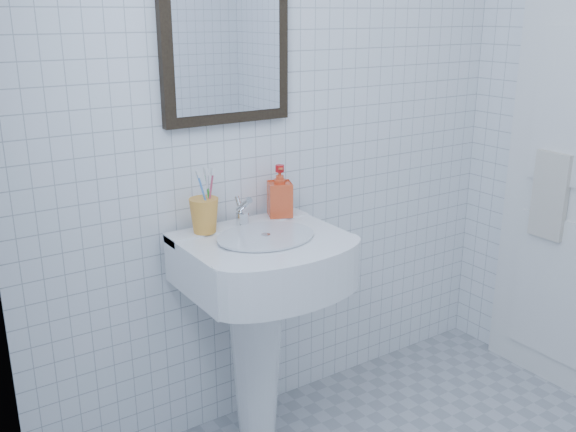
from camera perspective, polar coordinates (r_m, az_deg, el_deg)
wall_back at (r=2.52m, az=-0.21°, el=9.11°), size 2.20×0.02×2.50m
wall_left at (r=0.99m, az=-15.02°, el=-5.22°), size 0.02×2.40×2.50m
washbasin at (r=2.41m, az=-2.64°, el=-7.84°), size 0.57×0.42×0.88m
faucet at (r=2.37m, az=-4.06°, el=0.27°), size 0.05×0.10×0.12m
toothbrush_cup at (r=2.30m, az=-7.46°, el=0.05°), size 0.11×0.11×0.13m
soap_dispenser at (r=2.46m, az=-0.74°, el=2.24°), size 0.12×0.12×0.20m
wall_mirror at (r=2.34m, az=-5.54°, el=15.74°), size 0.50×0.04×0.62m
towel_ring at (r=2.96m, az=22.87°, el=5.08°), size 0.01×0.18×0.18m
hand_towel at (r=2.99m, az=22.25°, el=1.68°), size 0.03×0.16×0.38m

